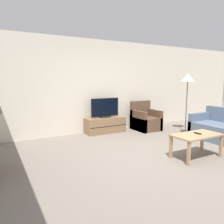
{
  "coord_description": "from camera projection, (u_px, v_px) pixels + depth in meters",
  "views": [
    {
      "loc": [
        -2.75,
        -3.29,
        1.55
      ],
      "look_at": [
        -0.45,
        0.83,
        0.85
      ],
      "focal_mm": 35.0,
      "sensor_mm": 36.0,
      "label": 1
    }
  ],
  "objects": [
    {
      "name": "coffee_table",
      "position": [
        197.0,
        138.0,
        4.34
      ],
      "size": [
        1.0,
        0.53,
        0.48
      ],
      "color": "#A37F56",
      "rests_on": "ground"
    },
    {
      "name": "wall_back",
      "position": [
        96.0,
        86.0,
        6.45
      ],
      "size": [
        12.0,
        0.06,
        2.7
      ],
      "color": "beige",
      "rests_on": "ground"
    },
    {
      "name": "tv_stand",
      "position": [
        105.0,
        125.0,
        6.43
      ],
      "size": [
        1.18,
        0.46,
        0.45
      ],
      "color": "brown",
      "rests_on": "ground"
    },
    {
      "name": "remote",
      "position": [
        198.0,
        133.0,
        4.35
      ],
      "size": [
        0.06,
        0.15,
        0.02
      ],
      "rotation": [
        0.0,
        0.0,
        0.11
      ],
      "color": "black",
      "rests_on": "coffee_table"
    },
    {
      "name": "floor_lamp",
      "position": [
        188.0,
        81.0,
        6.36
      ],
      "size": [
        0.39,
        0.39,
        1.72
      ],
      "color": "black",
      "rests_on": "ground"
    },
    {
      "name": "ground_plane",
      "position": [
        151.0,
        157.0,
        4.39
      ],
      "size": [
        24.0,
        24.0,
        0.0
      ],
      "primitive_type": "plane",
      "color": "slate"
    },
    {
      "name": "armchair",
      "position": [
        145.0,
        120.0,
        6.8
      ],
      "size": [
        0.7,
        0.76,
        0.88
      ],
      "color": "brown",
      "rests_on": "ground"
    },
    {
      "name": "tv",
      "position": [
        105.0,
        108.0,
        6.36
      ],
      "size": [
        0.88,
        0.18,
        0.56
      ],
      "color": "black",
      "rests_on": "tv_stand"
    }
  ]
}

